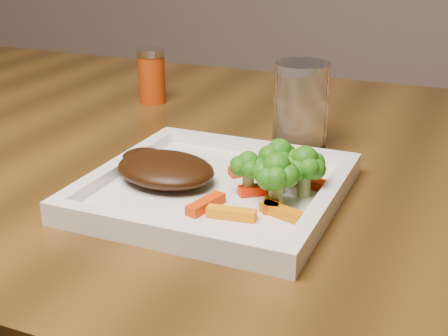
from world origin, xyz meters
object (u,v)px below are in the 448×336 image
at_px(drinking_glass, 301,108).
at_px(spice_shaker, 152,76).
at_px(steak, 166,169).
at_px(plate, 216,192).
at_px(dining_table, 120,334).

bearing_deg(drinking_glass, spice_shaker, 156.49).
distance_m(steak, drinking_glass, 0.22).
xyz_separation_m(steak, spice_shaker, (-0.20, 0.32, 0.02)).
distance_m(plate, spice_shaker, 0.41).
bearing_deg(plate, dining_table, 147.24).
bearing_deg(plate, drinking_glass, 77.53).
distance_m(spice_shaker, drinking_glass, 0.33).
relative_size(dining_table, steak, 13.20).
height_order(dining_table, plate, plate).
bearing_deg(spice_shaker, steak, -58.41).
bearing_deg(dining_table, steak, -41.10).
height_order(dining_table, drinking_glass, drinking_glass).
height_order(plate, steak, steak).
height_order(steak, spice_shaker, spice_shaker).
distance_m(dining_table, plate, 0.49).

